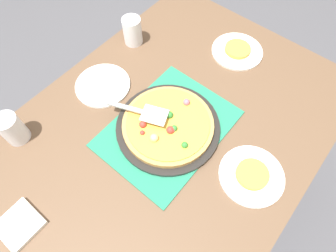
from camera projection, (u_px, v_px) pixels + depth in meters
name	position (u px, v px, depth m)	size (l,w,h in m)	color
ground_plane	(168.00, 190.00, 1.70)	(8.00, 8.00, 0.00)	#4C4C51
dining_table	(168.00, 142.00, 1.15)	(1.40, 1.00, 0.75)	brown
placemat	(168.00, 128.00, 1.05)	(0.48, 0.36, 0.01)	#237F5B
pizza_pan	(168.00, 127.00, 1.04)	(0.38, 0.38, 0.01)	black
pizza	(168.00, 124.00, 1.02)	(0.33, 0.33, 0.05)	tan
plate_near_left	(237.00, 51.00, 1.24)	(0.22, 0.22, 0.01)	white
plate_far_right	(251.00, 176.00, 0.96)	(0.22, 0.22, 0.01)	white
plate_side	(103.00, 85.00, 1.15)	(0.22, 0.22, 0.01)	white
served_slice_left	(238.00, 49.00, 1.23)	(0.11, 0.11, 0.02)	gold
served_slice_right	(252.00, 174.00, 0.95)	(0.11, 0.11, 0.02)	gold
cup_far	(132.00, 31.00, 1.23)	(0.08, 0.08, 0.12)	white
cup_corner	(12.00, 129.00, 0.98)	(0.08, 0.08, 0.12)	white
pizza_server	(142.00, 112.00, 1.01)	(0.13, 0.23, 0.01)	silver
napkin_stack	(19.00, 225.00, 0.88)	(0.12, 0.12, 0.02)	white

